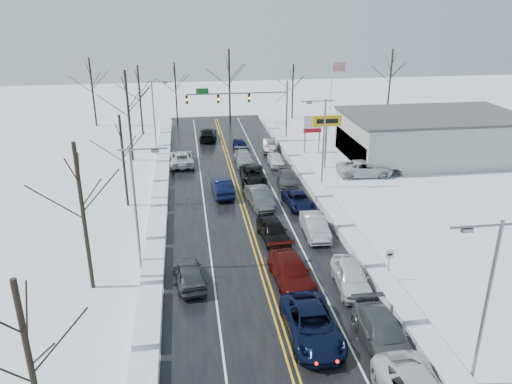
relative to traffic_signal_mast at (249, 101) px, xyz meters
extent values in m
plane|color=silver|center=(-3.45, -27.99, -5.48)|extent=(160.00, 160.00, 0.00)
cube|color=black|center=(-3.45, -25.99, -5.47)|extent=(14.00, 84.00, 0.01)
cube|color=white|center=(-11.05, -25.99, -5.48)|extent=(1.50, 72.00, 0.75)
cube|color=white|center=(4.15, -25.99, -5.48)|extent=(1.50, 72.00, 0.75)
cylinder|color=slate|center=(5.05, 0.01, -1.48)|extent=(0.24, 0.24, 8.00)
cylinder|color=slate|center=(-1.45, 0.01, 1.02)|extent=(13.00, 0.18, 0.18)
cylinder|color=slate|center=(3.85, 0.01, -0.08)|extent=(2.33, 0.10, 2.33)
cube|color=#0C591E|center=(-5.95, 0.01, 1.42)|extent=(1.60, 0.08, 0.70)
cube|color=black|center=(0.05, 0.01, 0.37)|extent=(0.32, 0.25, 1.05)
sphere|color=#3F0705|center=(0.05, -0.15, 0.67)|extent=(0.20, 0.20, 0.20)
sphere|color=orange|center=(0.05, -0.15, 0.37)|extent=(0.22, 0.22, 0.22)
sphere|color=black|center=(0.05, -0.15, 0.07)|extent=(0.20, 0.20, 0.20)
cube|color=black|center=(-3.95, 0.01, 0.37)|extent=(0.32, 0.25, 1.05)
sphere|color=#3F0705|center=(-3.95, -0.15, 0.67)|extent=(0.20, 0.20, 0.20)
sphere|color=orange|center=(-3.95, -0.15, 0.37)|extent=(0.22, 0.22, 0.22)
sphere|color=black|center=(-3.95, -0.15, 0.07)|extent=(0.20, 0.20, 0.20)
cube|color=black|center=(-7.95, 0.01, 0.37)|extent=(0.32, 0.25, 1.05)
sphere|color=#3F0705|center=(-7.95, -0.15, 0.67)|extent=(0.20, 0.20, 0.20)
sphere|color=orange|center=(-7.95, -0.15, 0.37)|extent=(0.22, 0.22, 0.22)
sphere|color=black|center=(-7.95, -0.15, 0.07)|extent=(0.20, 0.20, 0.20)
cylinder|color=slate|center=(7.05, -11.99, -2.68)|extent=(0.20, 0.20, 5.60)
cube|color=#E4AD0C|center=(7.05, -11.99, -0.08)|extent=(3.20, 0.30, 1.20)
cube|color=black|center=(7.05, -12.16, -0.08)|extent=(2.40, 0.04, 0.50)
cylinder|color=slate|center=(6.15, -5.99, -3.48)|extent=(0.16, 0.16, 4.00)
cylinder|color=slate|center=(7.95, -5.99, -3.48)|extent=(0.16, 0.16, 4.00)
cube|color=white|center=(7.05, -5.99, -1.18)|extent=(2.20, 0.22, 0.70)
cube|color=white|center=(7.05, -5.99, -1.98)|extent=(2.20, 0.22, 0.70)
cube|color=#AA0D1F|center=(7.05, -5.99, -2.68)|extent=(2.20, 0.22, 0.50)
cylinder|color=slate|center=(4.75, -35.99, -4.38)|extent=(0.08, 0.08, 2.20)
cube|color=white|center=(4.75, -35.99, -3.48)|extent=(0.55, 0.05, 0.70)
cube|color=black|center=(4.75, -36.03, -3.48)|extent=(0.35, 0.02, 0.15)
cylinder|color=silver|center=(11.55, 2.01, -0.48)|extent=(0.14, 0.14, 10.00)
cube|color=#A4A4A0|center=(20.55, -9.99, -2.98)|extent=(20.00, 12.00, 5.00)
cube|color=#262628|center=(10.60, -9.99, -3.88)|extent=(0.10, 11.00, 2.80)
cube|color=#3F3F42|center=(20.55, -9.99, -0.33)|extent=(20.40, 12.40, 0.30)
cylinder|color=slate|center=(5.05, -45.99, -0.98)|extent=(0.18, 0.18, 9.00)
cylinder|color=slate|center=(4.25, -45.99, 3.32)|extent=(3.20, 0.12, 0.12)
cube|color=slate|center=(3.45, -45.99, 3.17)|extent=(0.50, 0.25, 0.18)
cylinder|color=slate|center=(5.05, -17.99, -0.98)|extent=(0.18, 0.18, 9.00)
cylinder|color=slate|center=(4.25, -17.99, 3.32)|extent=(3.20, 0.12, 0.12)
cube|color=slate|center=(3.45, -17.99, 3.17)|extent=(0.50, 0.25, 0.18)
cylinder|color=slate|center=(-11.95, -31.99, -0.98)|extent=(0.18, 0.18, 9.00)
cylinder|color=slate|center=(-11.15, -31.99, 3.32)|extent=(3.20, 0.12, 0.12)
cube|color=slate|center=(-10.35, -31.99, 3.17)|extent=(0.50, 0.25, 0.18)
cylinder|color=slate|center=(-11.95, -3.99, -0.98)|extent=(0.18, 0.18, 9.00)
cylinder|color=slate|center=(-11.15, -3.99, 3.32)|extent=(3.20, 0.12, 0.12)
cube|color=slate|center=(-10.35, -3.99, 3.17)|extent=(0.50, 0.25, 0.18)
cylinder|color=#2D231C|center=(-14.45, -47.99, -0.98)|extent=(0.24, 0.24, 9.00)
cylinder|color=#2D231C|center=(-14.95, -33.99, -0.48)|extent=(0.27, 0.27, 10.00)
cylinder|color=#2D231C|center=(-13.95, -19.99, -1.23)|extent=(0.23, 0.23, 8.50)
cylinder|color=#2D231C|center=(-14.65, -5.99, -0.23)|extent=(0.28, 0.28, 10.50)
cylinder|color=#2D231C|center=(-14.25, 6.01, -0.73)|extent=(0.25, 0.25, 9.50)
cylinder|color=#2D231C|center=(-21.45, 12.01, -0.48)|extent=(0.27, 0.27, 10.00)
cylinder|color=#2D231C|center=(-9.45, 13.01, -0.98)|extent=(0.24, 0.24, 9.00)
cylinder|color=#2D231C|center=(-1.45, 11.01, 0.02)|extent=(0.29, 0.29, 11.00)
cylinder|color=#2D231C|center=(8.55, 12.51, -1.23)|extent=(0.23, 0.23, 8.50)
cylinder|color=#2D231C|center=(24.55, 13.01, -0.23)|extent=(0.28, 0.28, 10.50)
imported|color=black|center=(-1.84, -41.18, -5.48)|extent=(2.83, 6.11, 1.70)
imported|color=#430A09|center=(-1.79, -35.26, -5.48)|extent=(2.69, 5.95, 1.69)
imported|color=black|center=(-1.87, -28.82, -5.48)|extent=(2.41, 5.02, 1.65)
imported|color=#424447|center=(-1.88, -21.81, -5.48)|extent=(2.34, 5.17, 1.65)
imported|color=black|center=(-1.62, -15.41, -5.48)|extent=(2.75, 5.55, 1.51)
imported|color=gray|center=(-1.82, -9.09, -5.48)|extent=(1.98, 4.86, 1.41)
imported|color=black|center=(-1.57, -3.66, -5.48)|extent=(1.84, 4.08, 1.36)
imported|color=#404345|center=(1.81, -42.50, -5.48)|extent=(2.45, 5.79, 1.67)
imported|color=silver|center=(1.99, -36.52, -5.48)|extent=(2.40, 5.15, 1.71)
imported|color=#A5A8AD|center=(1.62, -28.51, -5.48)|extent=(1.85, 4.92, 1.61)
imported|color=black|center=(1.61, -22.55, -5.48)|extent=(2.55, 4.90, 1.32)
imported|color=#3F4245|center=(1.74, -16.64, -5.48)|extent=(2.38, 4.86, 1.36)
imported|color=white|center=(1.74, -10.37, -5.48)|extent=(1.71, 4.04, 1.36)
imported|color=#424447|center=(1.95, -4.38, -5.48)|extent=(2.04, 4.53, 1.44)
imported|color=black|center=(-5.07, -18.59, -5.48)|extent=(2.08, 5.16, 1.67)
imported|color=silver|center=(-8.90, -8.52, -5.48)|extent=(2.82, 5.84, 1.60)
imported|color=black|center=(-5.33, 1.89, -5.48)|extent=(2.74, 5.59, 1.56)
imported|color=#3D3F42|center=(-8.58, -34.49, -5.48)|extent=(2.46, 4.84, 1.58)
imported|color=silver|center=(10.59, -15.24, -5.48)|extent=(6.22, 3.18, 1.68)
imported|color=#44474A|center=(13.74, -13.45, -5.48)|extent=(2.63, 5.75, 1.63)
imported|color=black|center=(11.52, -5.46, -5.48)|extent=(2.02, 4.27, 1.41)
camera|label=1|loc=(-8.33, -63.84, 12.51)|focal=35.00mm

